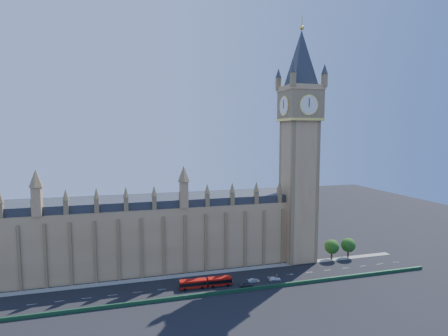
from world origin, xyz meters
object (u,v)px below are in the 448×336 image
object	(u,v)px
red_bus	(206,283)
car_silver	(254,280)
car_grey	(246,284)
car_white	(275,279)

from	to	relation	value
red_bus	car_silver	world-z (taller)	red_bus
car_grey	car_white	distance (m)	11.70
red_bus	car_white	bearing A→B (deg)	-0.72
red_bus	car_grey	size ratio (longest dim) A/B	3.81
car_silver	car_grey	bearing A→B (deg)	118.58
car_silver	car_white	bearing A→B (deg)	-101.43
car_silver	red_bus	bearing A→B (deg)	82.05
red_bus	car_silver	size ratio (longest dim) A/B	4.46
car_grey	red_bus	bearing A→B (deg)	83.77
red_bus	car_white	xyz separation A→B (m)	(25.21, -1.25, -0.98)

